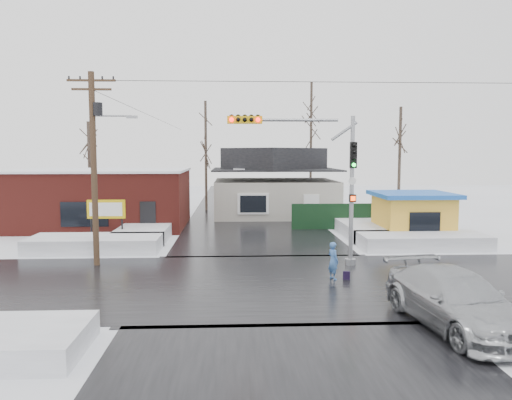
{
  "coord_description": "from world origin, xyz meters",
  "views": [
    {
      "loc": [
        -1.57,
        -20.0,
        5.31
      ],
      "look_at": [
        -0.42,
        4.26,
        3.0
      ],
      "focal_mm": 35.0,
      "sensor_mm": 36.0,
      "label": 1
    }
  ],
  "objects_px": {
    "traffic_signal": "(319,169)",
    "marquee_sign": "(106,211)",
    "kiosk": "(412,215)",
    "car": "(455,300)",
    "pedestrian": "(333,261)",
    "utility_pole": "(95,157)"
  },
  "relations": [
    {
      "from": "traffic_signal",
      "to": "pedestrian",
      "type": "relative_size",
      "value": 4.43
    },
    {
      "from": "kiosk",
      "to": "traffic_signal",
      "type": "bearing_deg",
      "value": -135.16
    },
    {
      "from": "traffic_signal",
      "to": "pedestrian",
      "type": "height_order",
      "value": "traffic_signal"
    },
    {
      "from": "utility_pole",
      "to": "marquee_sign",
      "type": "xyz_separation_m",
      "value": [
        -1.07,
        5.99,
        -3.19
      ]
    },
    {
      "from": "traffic_signal",
      "to": "kiosk",
      "type": "height_order",
      "value": "traffic_signal"
    },
    {
      "from": "traffic_signal",
      "to": "marquee_sign",
      "type": "xyz_separation_m",
      "value": [
        -11.43,
        6.53,
        -2.62
      ]
    },
    {
      "from": "marquee_sign",
      "to": "kiosk",
      "type": "xyz_separation_m",
      "value": [
        18.5,
        0.5,
        -0.46
      ]
    },
    {
      "from": "marquee_sign",
      "to": "car",
      "type": "bearing_deg",
      "value": -46.71
    },
    {
      "from": "marquee_sign",
      "to": "pedestrian",
      "type": "relative_size",
      "value": 1.61
    },
    {
      "from": "pedestrian",
      "to": "marquee_sign",
      "type": "bearing_deg",
      "value": 27.19
    },
    {
      "from": "marquee_sign",
      "to": "kiosk",
      "type": "height_order",
      "value": "kiosk"
    },
    {
      "from": "kiosk",
      "to": "pedestrian",
      "type": "relative_size",
      "value": 2.91
    },
    {
      "from": "traffic_signal",
      "to": "utility_pole",
      "type": "bearing_deg",
      "value": 177.05
    },
    {
      "from": "kiosk",
      "to": "marquee_sign",
      "type": "bearing_deg",
      "value": -178.45
    },
    {
      "from": "traffic_signal",
      "to": "marquee_sign",
      "type": "bearing_deg",
      "value": 150.28
    },
    {
      "from": "pedestrian",
      "to": "kiosk",
      "type": "bearing_deg",
      "value": -60.01
    },
    {
      "from": "kiosk",
      "to": "car",
      "type": "bearing_deg",
      "value": -105.55
    },
    {
      "from": "utility_pole",
      "to": "marquee_sign",
      "type": "distance_m",
      "value": 6.87
    },
    {
      "from": "kiosk",
      "to": "pedestrian",
      "type": "xyz_separation_m",
      "value": [
        -6.87,
        -9.66,
        -0.67
      ]
    },
    {
      "from": "marquee_sign",
      "to": "kiosk",
      "type": "bearing_deg",
      "value": 1.55
    },
    {
      "from": "car",
      "to": "traffic_signal",
      "type": "bearing_deg",
      "value": 99.39
    },
    {
      "from": "traffic_signal",
      "to": "kiosk",
      "type": "xyz_separation_m",
      "value": [
        7.07,
        7.03,
        -3.08
      ]
    }
  ]
}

